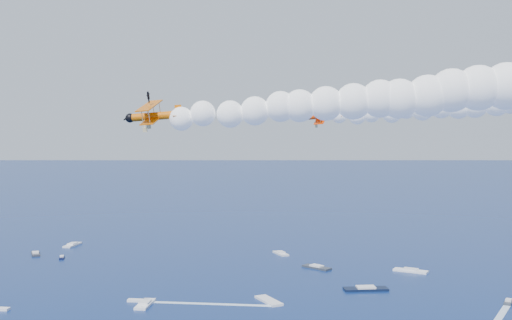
# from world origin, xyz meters

# --- Properties ---
(biplane_lead) EXTENTS (7.56, 9.10, 7.08)m
(biplane_lead) POSITION_xyz_m (13.48, 37.29, 54.32)
(biplane_lead) COLOR #FC3E05
(biplane_trail) EXTENTS (7.39, 8.52, 6.02)m
(biplane_trail) POSITION_xyz_m (-1.11, -1.55, 53.70)
(biplane_trail) COLOR #D75F04
(smoke_trail_lead) EXTENTS (50.27, 12.77, 9.39)m
(smoke_trail_lead) POSITION_xyz_m (38.51, 35.38, 56.19)
(smoke_trail_lead) COLOR white
(smoke_trail_trail) EXTENTS (50.48, 16.56, 9.39)m
(smoke_trail_trail) POSITION_xyz_m (23.82, 1.39, 55.57)
(smoke_trail_trail) COLOR white
(spectator_boats) EXTENTS (240.96, 178.43, 0.70)m
(spectator_boats) POSITION_xyz_m (-5.79, 113.69, 0.35)
(spectator_boats) COLOR #2E333D
(spectator_boats) RESTS_ON ground
(boat_wakes) EXTENTS (105.87, 36.66, 0.04)m
(boat_wakes) POSITION_xyz_m (13.35, 111.63, 0.03)
(boat_wakes) COLOR white
(boat_wakes) RESTS_ON ground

